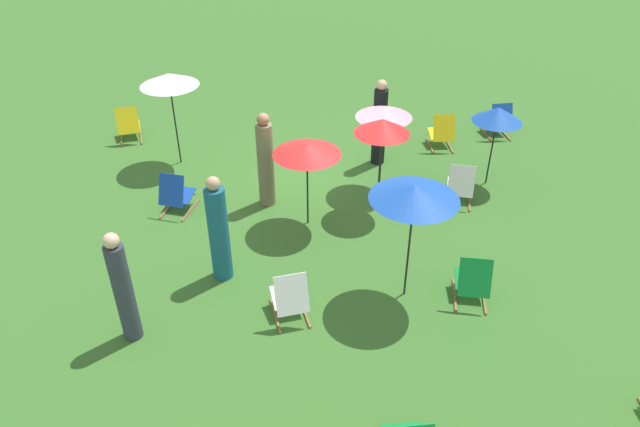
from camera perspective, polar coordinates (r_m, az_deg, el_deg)
ground_plane at (r=11.39m, az=-0.13°, el=1.24°), size 40.00×40.00×0.00m
deckchair_0 at (r=8.60m, az=-2.95°, el=-8.20°), size 0.64×0.85×0.83m
deckchair_1 at (r=14.36m, az=17.02°, el=8.60°), size 0.56×0.81×0.83m
deckchair_2 at (r=13.48m, az=11.80°, el=7.73°), size 0.50×0.78×0.83m
deckchair_3 at (r=11.48m, az=13.54°, el=2.67°), size 0.64×0.85×0.83m
deckchair_5 at (r=14.24m, az=-18.17°, el=8.18°), size 0.66×0.86×0.83m
deckchair_7 at (r=11.21m, az=-13.88°, el=1.80°), size 0.65×0.86×0.83m
deckchair_8 at (r=9.16m, az=14.66°, el=-6.39°), size 0.59×0.82×0.83m
umbrella_0 at (r=12.35m, az=-14.54°, el=12.53°), size 1.19×1.19×2.00m
umbrella_1 at (r=11.79m, az=16.97°, el=9.21°), size 0.96×0.96×1.65m
umbrella_2 at (r=9.99m, az=-1.28°, el=6.31°), size 1.19×1.19×1.62m
umbrella_3 at (r=11.18m, az=6.26°, el=9.80°), size 1.08×1.08×1.73m
umbrella_4 at (r=8.22m, az=9.22°, el=2.02°), size 1.29×1.29×1.96m
umbrella_5 at (r=10.39m, az=6.10°, el=8.44°), size 1.00×1.00×1.85m
person_0 at (r=8.40m, az=-18.67°, el=-7.03°), size 0.38×0.38×1.79m
person_1 at (r=10.93m, az=-5.34°, el=5.02°), size 0.37×0.37×1.87m
person_2 at (r=12.42m, az=5.82°, el=8.66°), size 0.33×0.33×1.86m
person_3 at (r=9.16m, az=-9.87°, el=-1.74°), size 0.44×0.44×1.84m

